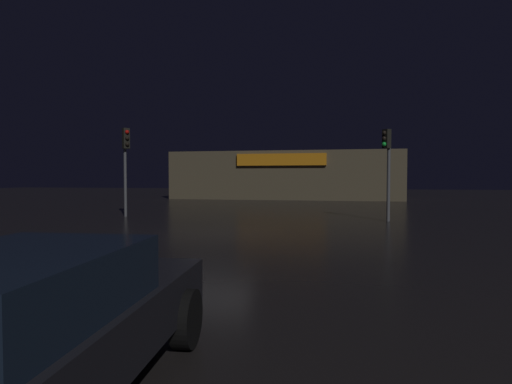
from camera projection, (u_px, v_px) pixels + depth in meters
ground_plane at (217, 234)px, 14.63m from camera, size 120.00×120.00×0.00m
store_building at (288, 176)px, 41.37m from camera, size 21.44×10.03×4.47m
traffic_signal_main at (387, 158)px, 18.81m from camera, size 0.43×0.41×4.24m
traffic_signal_cross_left at (126, 154)px, 21.13m from camera, size 0.43×0.41×4.57m
car_near at (33, 330)px, 3.40m from camera, size 2.17×4.63×1.44m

